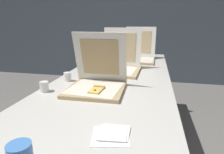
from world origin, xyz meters
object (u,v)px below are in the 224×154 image
(pizza_box_back, at_px, (138,56))
(cup_white_near_left, at_px, (44,87))
(napkin_pile, at_px, (112,134))
(table, at_px, (114,83))
(cup_white_far, at_px, (102,62))
(pizza_box_middle, at_px, (119,65))
(pizza_box_front, at_px, (97,82))
(cup_white_near_center, at_px, (68,77))

(pizza_box_back, distance_m, cup_white_near_left, 1.26)
(pizza_box_back, bearing_deg, napkin_pile, -88.28)
(cup_white_near_left, bearing_deg, napkin_pile, -36.73)
(table, height_order, pizza_box_back, pizza_box_back)
(cup_white_far, height_order, cup_white_near_left, same)
(pizza_box_back, bearing_deg, cup_white_far, -135.78)
(pizza_box_middle, distance_m, cup_white_far, 0.30)
(pizza_box_middle, distance_m, cup_white_near_left, 0.72)
(table, distance_m, cup_white_near_left, 0.56)
(pizza_box_middle, distance_m, napkin_pile, 1.02)
(pizza_box_middle, height_order, pizza_box_back, pizza_box_middle)
(table, height_order, pizza_box_front, pizza_box_front)
(pizza_box_middle, bearing_deg, cup_white_far, 137.53)
(cup_white_near_center, bearing_deg, pizza_box_middle, 48.81)
(table, distance_m, napkin_pile, 0.82)
(table, height_order, cup_white_near_left, cup_white_near_left)
(table, distance_m, cup_white_near_center, 0.37)
(table, height_order, pizza_box_middle, pizza_box_middle)
(cup_white_near_center, bearing_deg, cup_white_near_left, -101.26)
(table, xyz_separation_m, cup_white_far, (-0.22, 0.42, 0.08))
(pizza_box_middle, height_order, cup_white_far, pizza_box_middle)
(pizza_box_middle, relative_size, pizza_box_back, 0.93)
(table, relative_size, napkin_pile, 14.46)
(pizza_box_front, xyz_separation_m, cup_white_near_center, (-0.27, 0.14, -0.02))
(cup_white_near_left, bearing_deg, pizza_box_back, 66.31)
(table, xyz_separation_m, napkin_pile, (0.15, -0.80, 0.05))
(pizza_box_back, bearing_deg, cup_white_near_center, -115.83)
(cup_white_near_left, bearing_deg, cup_white_far, 79.06)
(pizza_box_front, distance_m, cup_white_far, 0.74)
(table, relative_size, cup_white_near_center, 36.77)
(cup_white_near_center, distance_m, cup_white_near_left, 0.25)
(pizza_box_front, bearing_deg, cup_white_near_center, 151.93)
(pizza_box_front, xyz_separation_m, cup_white_near_left, (-0.32, -0.11, -0.02))
(table, relative_size, pizza_box_front, 6.70)
(cup_white_near_center, height_order, napkin_pile, cup_white_near_center)
(pizza_box_middle, bearing_deg, table, -86.98)
(pizza_box_back, bearing_deg, pizza_box_front, -99.30)
(pizza_box_middle, relative_size, napkin_pile, 2.48)
(cup_white_near_center, relative_size, cup_white_far, 1.00)
(table, distance_m, pizza_box_middle, 0.23)
(cup_white_far, distance_m, cup_white_near_left, 0.84)
(cup_white_far, xyz_separation_m, cup_white_near_left, (-0.16, -0.83, 0.00))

